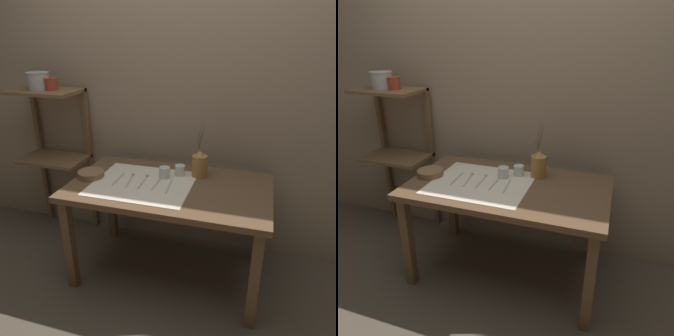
{
  "view_description": "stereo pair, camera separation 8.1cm",
  "coord_description": "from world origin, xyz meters",
  "views": [
    {
      "loc": [
        0.55,
        -1.86,
        1.64
      ],
      "look_at": [
        -0.01,
        0.0,
        0.83
      ],
      "focal_mm": 35.0,
      "sensor_mm": 36.0,
      "label": 1
    },
    {
      "loc": [
        0.62,
        -1.83,
        1.64
      ],
      "look_at": [
        -0.01,
        0.0,
        0.83
      ],
      "focal_mm": 35.0,
      "sensor_mm": 36.0,
      "label": 2
    }
  ],
  "objects": [
    {
      "name": "ground_plane",
      "position": [
        0.0,
        0.0,
        0.0
      ],
      "size": [
        12.0,
        12.0,
        0.0
      ],
      "primitive_type": "plane",
      "color": "brown"
    },
    {
      "name": "stone_wall_back",
      "position": [
        0.0,
        0.49,
        1.2
      ],
      "size": [
        7.0,
        0.06,
        2.4
      ],
      "color": "gray",
      "rests_on": "ground_plane"
    },
    {
      "name": "wooden_table",
      "position": [
        0.0,
        0.0,
        0.62
      ],
      "size": [
        1.31,
        0.75,
        0.71
      ],
      "color": "brown",
      "rests_on": "ground_plane"
    },
    {
      "name": "wooden_shelf_unit",
      "position": [
        -1.06,
        0.31,
        0.86
      ],
      "size": [
        0.52,
        0.34,
        1.23
      ],
      "color": "brown",
      "rests_on": "ground_plane"
    },
    {
      "name": "linen_cloth",
      "position": [
        -0.18,
        -0.02,
        0.71
      ],
      "size": [
        0.65,
        0.55,
        0.0
      ],
      "color": "beige",
      "rests_on": "wooden_table"
    },
    {
      "name": "pitcher_with_flowers",
      "position": [
        0.16,
        0.2,
        0.8
      ],
      "size": [
        0.1,
        0.1,
        0.39
      ],
      "color": "olive",
      "rests_on": "wooden_table"
    },
    {
      "name": "wooden_bowl",
      "position": [
        -0.56,
        -0.03,
        0.73
      ],
      "size": [
        0.18,
        0.18,
        0.04
      ],
      "color": "brown",
      "rests_on": "wooden_table"
    },
    {
      "name": "glass_tumbler_near",
      "position": [
        -0.06,
        0.1,
        0.75
      ],
      "size": [
        0.07,
        0.07,
        0.08
      ],
      "color": "silver",
      "rests_on": "wooden_table"
    },
    {
      "name": "glass_tumbler_far",
      "position": [
        0.03,
        0.17,
        0.75
      ],
      "size": [
        0.07,
        0.07,
        0.07
      ],
      "color": "silver",
      "rests_on": "wooden_table"
    },
    {
      "name": "knife_center",
      "position": [
        -0.36,
        -0.02,
        0.71
      ],
      "size": [
        0.02,
        0.2,
        0.0
      ],
      "color": "#A8A8AD",
      "rests_on": "wooden_table"
    },
    {
      "name": "spoon_outer",
      "position": [
        -0.28,
        0.03,
        0.72
      ],
      "size": [
        0.05,
        0.21,
        0.02
      ],
      "color": "#A8A8AD",
      "rests_on": "wooden_table"
    },
    {
      "name": "spoon_inner",
      "position": [
        -0.18,
        0.04,
        0.72
      ],
      "size": [
        0.02,
        0.21,
        0.02
      ],
      "color": "#A8A8AD",
      "rests_on": "wooden_table"
    },
    {
      "name": "fork_outer",
      "position": [
        -0.08,
        -0.01,
        0.71
      ],
      "size": [
        0.02,
        0.2,
        0.0
      ],
      "color": "#A8A8AD",
      "rests_on": "wooden_table"
    },
    {
      "name": "fork_inner",
      "position": [
        0.01,
        -0.02,
        0.71
      ],
      "size": [
        0.03,
        0.2,
        0.0
      ],
      "color": "#A8A8AD",
      "rests_on": "wooden_table"
    },
    {
      "name": "metal_pot_large",
      "position": [
        -1.1,
        0.27,
        1.3
      ],
      "size": [
        0.17,
        0.17,
        0.13
      ],
      "color": "#A8A8AD",
      "rests_on": "wooden_shelf_unit"
    },
    {
      "name": "metal_pot_small",
      "position": [
        -0.99,
        0.27,
        1.28
      ],
      "size": [
        0.1,
        0.1,
        0.09
      ],
      "color": "#9E3828",
      "rests_on": "wooden_shelf_unit"
    }
  ]
}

